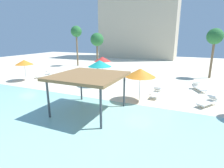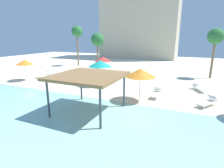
{
  "view_description": "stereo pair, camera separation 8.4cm",
  "coord_description": "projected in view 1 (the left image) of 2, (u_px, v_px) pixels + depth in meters",
  "views": [
    {
      "loc": [
        5.59,
        -10.97,
        4.99
      ],
      "look_at": [
        -0.15,
        2.0,
        1.3
      ],
      "focal_mm": 28.81,
      "sensor_mm": 36.0,
      "label": 1
    },
    {
      "loc": [
        5.66,
        -10.94,
        4.99
      ],
      "look_at": [
        -0.15,
        2.0,
        1.3
      ],
      "focal_mm": 28.81,
      "sensor_mm": 36.0,
      "label": 2
    }
  ],
  "objects": [
    {
      "name": "ground_plane",
      "position": [
        103.0,
        108.0,
        13.16
      ],
      "size": [
        80.0,
        80.0,
        0.0
      ],
      "primitive_type": "plane",
      "color": "beige"
    },
    {
      "name": "lagoon_water",
      "position": [
        53.0,
        146.0,
        8.51
      ],
      "size": [
        44.0,
        13.5,
        0.04
      ],
      "primitive_type": "cube",
      "color": "#99D1C6",
      "rests_on": "ground"
    },
    {
      "name": "shade_pavilion",
      "position": [
        88.0,
        77.0,
        11.81
      ],
      "size": [
        4.39,
        4.39,
        2.63
      ],
      "color": "#42474C",
      "rests_on": "ground"
    },
    {
      "name": "beach_umbrella_orange_0",
      "position": [
        140.0,
        73.0,
        14.09
      ],
      "size": [
        2.4,
        2.4,
        2.64
      ],
      "color": "silver",
      "rests_on": "ground"
    },
    {
      "name": "beach_umbrella_teal_2",
      "position": [
        100.0,
        63.0,
        18.8
      ],
      "size": [
        2.44,
        2.44,
        2.69
      ],
      "color": "silver",
      "rests_on": "ground"
    },
    {
      "name": "beach_umbrella_orange_3",
      "position": [
        24.0,
        62.0,
        20.91
      ],
      "size": [
        2.04,
        2.04,
        2.46
      ],
      "color": "silver",
      "rests_on": "ground"
    },
    {
      "name": "beach_umbrella_red_4",
      "position": [
        102.0,
        59.0,
        21.3
      ],
      "size": [
        1.99,
        1.99,
        2.77
      ],
      "color": "silver",
      "rests_on": "ground"
    },
    {
      "name": "lounge_chair_0",
      "position": [
        44.0,
        75.0,
        23.06
      ],
      "size": [
        1.4,
        1.96,
        0.74
      ],
      "rotation": [
        0.0,
        0.0,
        -2.04
      ],
      "color": "white",
      "rests_on": "ground"
    },
    {
      "name": "lounge_chair_1",
      "position": [
        208.0,
        101.0,
        13.47
      ],
      "size": [
        1.54,
        1.91,
        0.74
      ],
      "rotation": [
        0.0,
        0.0,
        -2.15
      ],
      "color": "white",
      "rests_on": "ground"
    },
    {
      "name": "lounge_chair_3",
      "position": [
        199.0,
        87.0,
        17.39
      ],
      "size": [
        1.35,
        1.97,
        0.74
      ],
      "rotation": [
        0.0,
        0.0,
        -1.13
      ],
      "color": "white",
      "rests_on": "ground"
    },
    {
      "name": "lounge_chair_4",
      "position": [
        156.0,
        93.0,
        15.54
      ],
      "size": [
        0.66,
        1.91,
        0.74
      ],
      "rotation": [
        0.0,
        0.0,
        -1.6
      ],
      "color": "white",
      "rests_on": "ground"
    },
    {
      "name": "palm_tree_0",
      "position": [
        215.0,
        37.0,
        21.57
      ],
      "size": [
        1.9,
        1.9,
        6.07
      ],
      "color": "brown",
      "rests_on": "ground"
    },
    {
      "name": "palm_tree_1",
      "position": [
        76.0,
        33.0,
        31.34
      ],
      "size": [
        1.9,
        1.9,
        6.95
      ],
      "color": "brown",
      "rests_on": "ground"
    },
    {
      "name": "palm_tree_2",
      "position": [
        97.0,
        40.0,
        26.05
      ],
      "size": [
        1.9,
        1.9,
        5.64
      ],
      "color": "brown",
      "rests_on": "ground"
    },
    {
      "name": "hotel_block_0",
      "position": [
        139.0,
        16.0,
        43.7
      ],
      "size": [
        18.24,
        8.39,
        20.14
      ],
      "primitive_type": "cube",
      "color": "beige",
      "rests_on": "ground"
    }
  ]
}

